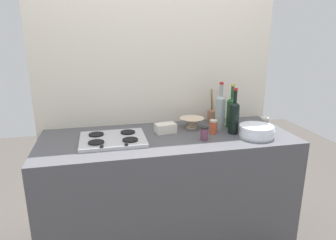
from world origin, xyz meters
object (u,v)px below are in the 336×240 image
object	(u,v)px
plate_stack	(257,131)
condiment_jar_rear	(204,133)
stovetop_hob	(113,139)
wine_bottle_mid_left	(234,116)
condiment_jar_front	(213,127)
wine_bottle_mid_right	(231,111)
wine_bottle_leftmost	(220,112)
mixing_bowl	(192,122)
butter_dish	(166,128)
condiment_jar_spare	(264,124)
utensil_crock	(213,115)

from	to	relation	value
plate_stack	condiment_jar_rear	size ratio (longest dim) A/B	2.56
stovetop_hob	plate_stack	bearing A→B (deg)	-8.11
plate_stack	wine_bottle_mid_left	distance (m)	0.19
condiment_jar_front	wine_bottle_mid_right	bearing A→B (deg)	34.08
stovetop_hob	wine_bottle_leftmost	world-z (taller)	wine_bottle_leftmost
mixing_bowl	condiment_jar_front	bearing A→B (deg)	-56.55
butter_dish	mixing_bowl	bearing A→B (deg)	15.79
wine_bottle_leftmost	butter_dish	size ratio (longest dim) A/B	2.46
stovetop_hob	butter_dish	xyz separation A→B (m)	(0.39, 0.10, 0.02)
butter_dish	condiment_jar_spare	xyz separation A→B (m)	(0.74, -0.12, 0.02)
wine_bottle_mid_right	mixing_bowl	bearing A→B (deg)	173.89
wine_bottle_mid_left	wine_bottle_mid_right	size ratio (longest dim) A/B	1.00
stovetop_hob	condiment_jar_spare	bearing A→B (deg)	-0.90
wine_bottle_mid_left	condiment_jar_rear	size ratio (longest dim) A/B	3.55
plate_stack	butter_dish	xyz separation A→B (m)	(-0.61, 0.24, -0.01)
wine_bottle_leftmost	condiment_jar_rear	xyz separation A→B (m)	(-0.19, -0.18, -0.10)
stovetop_hob	wine_bottle_mid_left	bearing A→B (deg)	-1.79
condiment_jar_rear	utensil_crock	bearing A→B (deg)	61.30
mixing_bowl	butter_dish	xyz separation A→B (m)	(-0.22, -0.06, -0.01)
wine_bottle_mid_left	condiment_jar_rear	world-z (taller)	wine_bottle_mid_left
wine_bottle_leftmost	stovetop_hob	bearing A→B (deg)	-174.96
condiment_jar_front	butter_dish	bearing A→B (deg)	162.67
utensil_crock	mixing_bowl	bearing A→B (deg)	-152.81
wine_bottle_mid_left	mixing_bowl	distance (m)	0.33
condiment_jar_front	condiment_jar_spare	bearing A→B (deg)	-2.08
condiment_jar_rear	wine_bottle_leftmost	bearing A→B (deg)	44.56
wine_bottle_mid_right	utensil_crock	bearing A→B (deg)	123.25
wine_bottle_leftmost	condiment_jar_spare	bearing A→B (deg)	-15.31
stovetop_hob	condiment_jar_rear	distance (m)	0.63
wine_bottle_leftmost	plate_stack	bearing A→B (deg)	-47.91
stovetop_hob	condiment_jar_spare	xyz separation A→B (m)	(1.13, -0.02, 0.04)
plate_stack	utensil_crock	world-z (taller)	utensil_crock
wine_bottle_mid_left	butter_dish	distance (m)	0.51
wine_bottle_leftmost	wine_bottle_mid_left	bearing A→B (deg)	-55.62
wine_bottle_mid_left	condiment_jar_front	bearing A→B (deg)	170.64
utensil_crock	butter_dish	bearing A→B (deg)	-158.39
mixing_bowl	condiment_jar_rear	distance (m)	0.28
plate_stack	condiment_jar_rear	bearing A→B (deg)	175.79
wine_bottle_mid_left	utensil_crock	xyz separation A→B (m)	(-0.04, 0.30, -0.07)
plate_stack	mixing_bowl	bearing A→B (deg)	141.31
wine_bottle_mid_right	butter_dish	distance (m)	0.54
condiment_jar_rear	mixing_bowl	bearing A→B (deg)	90.43
mixing_bowl	wine_bottle_leftmost	bearing A→B (deg)	-26.12
condiment_jar_front	plate_stack	bearing A→B (deg)	-27.07
condiment_jar_spare	utensil_crock	bearing A→B (deg)	135.68
plate_stack	condiment_jar_spare	bearing A→B (deg)	43.41
mixing_bowl	butter_dish	world-z (taller)	mixing_bowl
stovetop_hob	wine_bottle_mid_left	world-z (taller)	wine_bottle_mid_left
mixing_bowl	condiment_jar_rear	xyz separation A→B (m)	(0.00, -0.28, 0.00)
utensil_crock	condiment_jar_rear	xyz separation A→B (m)	(-0.21, -0.39, -0.01)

